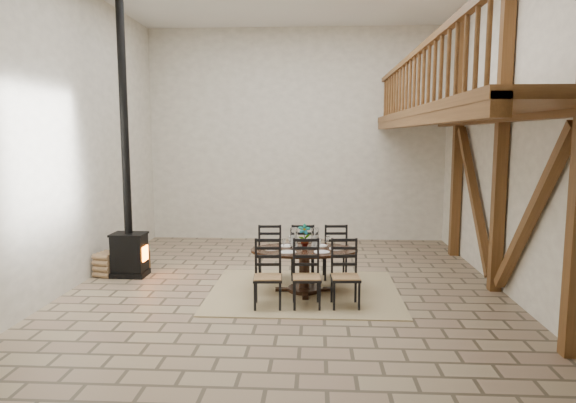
# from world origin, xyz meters

# --- Properties ---
(ground) EXTENTS (8.00, 8.00, 0.00)m
(ground) POSITION_xyz_m (0.00, 0.00, 0.00)
(ground) COLOR gray
(ground) RESTS_ON ground
(room_shell) EXTENTS (7.02, 8.02, 5.01)m
(room_shell) POSITION_xyz_m (1.19, 0.00, 3.01)
(room_shell) COLOR white
(room_shell) RESTS_ON ground
(rug) EXTENTS (3.00, 2.50, 0.02)m
(rug) POSITION_xyz_m (0.30, -0.27, 0.01)
(rug) COLOR tan
(rug) RESTS_ON ground
(dining_table) EXTENTS (1.77, 2.00, 1.10)m
(dining_table) POSITION_xyz_m (0.30, -0.27, 0.38)
(dining_table) COLOR black
(dining_table) RESTS_ON ground
(wood_stove) EXTENTS (0.61, 0.47, 5.00)m
(wood_stove) POSITION_xyz_m (-2.83, 0.51, 1.14)
(wood_stove) COLOR black
(wood_stove) RESTS_ON ground
(log_basket) EXTENTS (0.51, 0.51, 0.42)m
(log_basket) POSITION_xyz_m (-2.92, 1.08, 0.18)
(log_basket) COLOR brown
(log_basket) RESTS_ON ground
(log_stack) EXTENTS (0.40, 0.49, 0.43)m
(log_stack) POSITION_xyz_m (-3.25, 0.50, 0.21)
(log_stack) COLOR #9A8056
(log_stack) RESTS_ON ground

